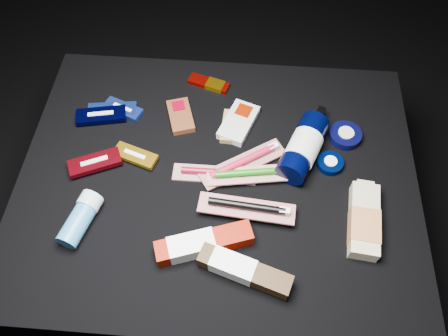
# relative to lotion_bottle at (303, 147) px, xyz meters

# --- Properties ---
(ground) EXTENTS (3.00, 3.00, 0.00)m
(ground) POSITION_rel_lotion_bottle_xyz_m (-0.21, -0.07, -0.44)
(ground) COLOR black
(ground) RESTS_ON ground
(cloth_table) EXTENTS (0.98, 0.78, 0.40)m
(cloth_table) POSITION_rel_lotion_bottle_xyz_m (-0.21, -0.07, -0.24)
(cloth_table) COLOR black
(cloth_table) RESTS_ON ground
(luna_bar_0) EXTENTS (0.14, 0.07, 0.02)m
(luna_bar_0) POSITION_rel_lotion_bottle_xyz_m (-0.51, 0.10, -0.03)
(luna_bar_0) COLOR navy
(luna_bar_0) RESTS_ON cloth_table
(luna_bar_1) EXTENTS (0.11, 0.08, 0.01)m
(luna_bar_1) POSITION_rel_lotion_bottle_xyz_m (-0.48, 0.11, -0.03)
(luna_bar_1) COLOR #1E3AA8
(luna_bar_1) RESTS_ON cloth_table
(luna_bar_2) EXTENTS (0.14, 0.07, 0.02)m
(luna_bar_2) POSITION_rel_lotion_bottle_xyz_m (-0.53, 0.08, -0.02)
(luna_bar_2) COLOR black
(luna_bar_2) RESTS_ON cloth_table
(luna_bar_3) EXTENTS (0.12, 0.08, 0.01)m
(luna_bar_3) POSITION_rel_lotion_bottle_xyz_m (-0.42, -0.04, -0.02)
(luna_bar_3) COLOR #C28D13
(luna_bar_3) RESTS_ON cloth_table
(luna_bar_4) EXTENTS (0.14, 0.10, 0.02)m
(luna_bar_4) POSITION_rel_lotion_bottle_xyz_m (-0.51, -0.07, -0.02)
(luna_bar_4) COLOR #68060F
(luna_bar_4) RESTS_ON cloth_table
(clif_bar_0) EXTENTS (0.09, 0.12, 0.02)m
(clif_bar_0) POSITION_rel_lotion_bottle_xyz_m (-0.32, 0.10, -0.03)
(clif_bar_0) COLOR #572C15
(clif_bar_0) RESTS_ON cloth_table
(clif_bar_1) EXTENTS (0.11, 0.15, 0.02)m
(clif_bar_1) POSITION_rel_lotion_bottle_xyz_m (-0.16, 0.09, -0.03)
(clif_bar_1) COLOR beige
(clif_bar_1) RESTS_ON cloth_table
(clif_bar_2) EXTENTS (0.06, 0.11, 0.02)m
(clif_bar_2) POSITION_rel_lotion_bottle_xyz_m (-0.18, 0.08, -0.03)
(clif_bar_2) COLOR olive
(clif_bar_2) RESTS_ON cloth_table
(power_bar) EXTENTS (0.12, 0.07, 0.01)m
(power_bar) POSITION_rel_lotion_bottle_xyz_m (-0.25, 0.22, -0.03)
(power_bar) COLOR #840803
(power_bar) RESTS_ON cloth_table
(lotion_bottle) EXTENTS (0.14, 0.24, 0.08)m
(lotion_bottle) POSITION_rel_lotion_bottle_xyz_m (0.00, 0.00, 0.00)
(lotion_bottle) COLOR black
(lotion_bottle) RESTS_ON cloth_table
(cream_tin_upper) EXTENTS (0.08, 0.08, 0.03)m
(cream_tin_upper) POSITION_rel_lotion_bottle_xyz_m (0.11, 0.06, -0.03)
(cream_tin_upper) COLOR black
(cream_tin_upper) RESTS_ON cloth_table
(cream_tin_lower) EXTENTS (0.07, 0.07, 0.02)m
(cream_tin_lower) POSITION_rel_lotion_bottle_xyz_m (0.07, -0.02, -0.03)
(cream_tin_lower) COLOR black
(cream_tin_lower) RESTS_ON cloth_table
(bodywash_bottle) EXTENTS (0.08, 0.19, 0.04)m
(bodywash_bottle) POSITION_rel_lotion_bottle_xyz_m (0.14, -0.18, -0.02)
(bodywash_bottle) COLOR beige
(bodywash_bottle) RESTS_ON cloth_table
(deodorant_stick) EXTENTS (0.08, 0.14, 0.05)m
(deodorant_stick) POSITION_rel_lotion_bottle_xyz_m (-0.50, -0.23, -0.01)
(deodorant_stick) COLOR teal
(deodorant_stick) RESTS_ON cloth_table
(toothbrush_pack_0) EXTENTS (0.20, 0.05, 0.02)m
(toothbrush_pack_0) POSITION_rel_lotion_bottle_xyz_m (-0.21, -0.07, -0.03)
(toothbrush_pack_0) COLOR #B9AFAB
(toothbrush_pack_0) RESTS_ON cloth_table
(toothbrush_pack_1) EXTENTS (0.22, 0.17, 0.03)m
(toothbrush_pack_1) POSITION_rel_lotion_bottle_xyz_m (-0.14, -0.04, -0.02)
(toothbrush_pack_1) COLOR #A49C99
(toothbrush_pack_1) RESTS_ON cloth_table
(toothbrush_pack_2) EXTENTS (0.21, 0.08, 0.02)m
(toothbrush_pack_2) POSITION_rel_lotion_bottle_xyz_m (-0.13, -0.08, -0.02)
(toothbrush_pack_2) COLOR silver
(toothbrush_pack_2) RESTS_ON cloth_table
(toothbrush_pack_3) EXTENTS (0.23, 0.07, 0.02)m
(toothbrush_pack_3) POSITION_rel_lotion_bottle_xyz_m (-0.13, -0.17, -0.01)
(toothbrush_pack_3) COLOR #AAA59F
(toothbrush_pack_3) RESTS_ON cloth_table
(toothpaste_carton_red) EXTENTS (0.22, 0.11, 0.04)m
(toothpaste_carton_red) POSITION_rel_lotion_bottle_xyz_m (-0.23, -0.27, -0.02)
(toothpaste_carton_red) COLOR #830E00
(toothpaste_carton_red) RESTS_ON cloth_table
(toothpaste_carton_green) EXTENTS (0.21, 0.10, 0.04)m
(toothpaste_carton_green) POSITION_rel_lotion_bottle_xyz_m (-0.14, -0.32, -0.01)
(toothpaste_carton_green) COLOR #32200E
(toothpaste_carton_green) RESTS_ON cloth_table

